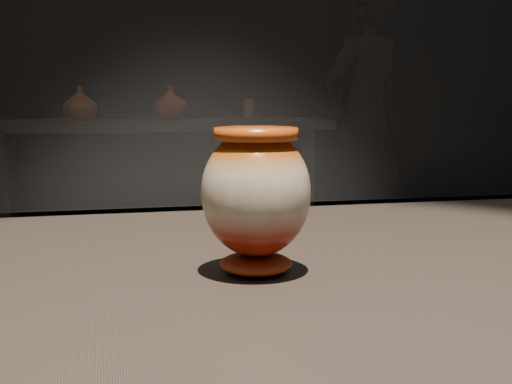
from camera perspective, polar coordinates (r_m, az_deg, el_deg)
The scene contains 6 objects.
main_vase at distance 0.76m, azimuth 0.00°, elevation -0.21°, with size 0.13×0.13×0.16m.
back_shelf at distance 4.24m, azimuth -7.88°, elevation 2.15°, with size 2.00×0.60×0.90m.
back_vase_left at distance 4.15m, azimuth -13.88°, elevation 6.87°, with size 0.19×0.19×0.20m, color #9E4317.
back_vase_mid at distance 4.26m, azimuth -6.85°, elevation 7.11°, with size 0.19×0.19×0.20m, color maroon.
back_vase_right at distance 4.28m, azimuth -0.63°, elevation 6.65°, with size 0.07×0.07×0.12m, color #9E4317.
visitor at distance 4.75m, azimuth 8.59°, elevation 5.77°, with size 0.64×0.42×1.76m, color black.
Camera 1 is at (-0.20, -0.73, 1.10)m, focal length 50.00 mm.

